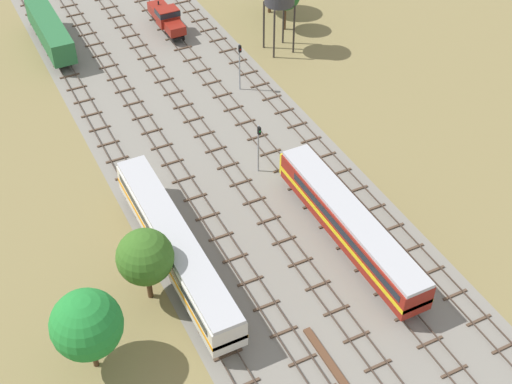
{
  "coord_description": "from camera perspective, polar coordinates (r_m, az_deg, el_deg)",
  "views": [
    {
      "loc": [
        -22.54,
        -13.86,
        45.32
      ],
      "look_at": [
        0.0,
        31.11,
        1.5
      ],
      "focal_mm": 49.83,
      "sensor_mm": 36.0,
      "label": 1
    }
  ],
  "objects": [
    {
      "name": "track_centre_right",
      "position": [
        90.02,
        -1.88,
        10.91
      ],
      "size": [
        2.4,
        126.0,
        0.29
      ],
      "color": "#47382D",
      "rests_on": "ground"
    },
    {
      "name": "ground_plane",
      "position": [
        86.27,
        -7.52,
        8.99
      ],
      "size": [
        480.0,
        480.0,
        0.0
      ],
      "primitive_type": "plane",
      "color": "olive"
    },
    {
      "name": "passenger_coach_far_left_near",
      "position": [
        60.44,
        -6.5,
        -4.24
      ],
      "size": [
        2.96,
        22.0,
        3.8
      ],
      "color": "beige",
      "rests_on": "ground"
    },
    {
      "name": "diesel_railcar_centre_nearest",
      "position": [
        62.45,
        7.55,
        -2.55
      ],
      "size": [
        2.96,
        20.5,
        3.8
      ],
      "color": "maroon",
      "rests_on": "ground"
    },
    {
      "name": "ballast_bed",
      "position": [
        86.27,
        -7.52,
        8.99
      ],
      "size": [
        23.45,
        176.0,
        0.01
      ],
      "primitive_type": "cube",
      "color": "gray",
      "rests_on": "ground"
    },
    {
      "name": "lineside_tree_2",
      "position": [
        56.89,
        -8.9,
        -5.19
      ],
      "size": [
        4.65,
        4.65,
        7.02
      ],
      "color": "#4C331E",
      "rests_on": "ground"
    },
    {
      "name": "track_centre_left",
      "position": [
        87.01,
        -7.76,
        9.37
      ],
      "size": [
        2.4,
        126.0,
        0.29
      ],
      "color": "#47382D",
      "rests_on": "ground"
    },
    {
      "name": "lineside_tree_0",
      "position": [
        53.06,
        -13.44,
        -10.33
      ],
      "size": [
        5.32,
        5.32,
        7.48
      ],
      "color": "#4C331E",
      "rests_on": "ground"
    },
    {
      "name": "signal_post_near",
      "position": [
        69.25,
        0.21,
        3.95
      ],
      "size": [
        0.28,
        0.47,
        5.59
      ],
      "color": "gray",
      "rests_on": "ground"
    },
    {
      "name": "signal_post_nearest",
      "position": [
        81.69,
        -1.32,
        10.43
      ],
      "size": [
        0.28,
        0.47,
        5.9
      ],
      "color": "gray",
      "rests_on": "ground"
    },
    {
      "name": "spare_rail_bundle",
      "position": [
        55.07,
        6.72,
        -14.55
      ],
      "size": [
        0.6,
        10.0,
        0.24
      ],
      "primitive_type": "cube",
      "color": "brown",
      "rests_on": "ground"
    },
    {
      "name": "track_left",
      "position": [
        85.88,
        -10.82,
        8.53
      ],
      "size": [
        2.4,
        126.0,
        0.29
      ],
      "color": "#47382D",
      "rests_on": "ground"
    },
    {
      "name": "shunter_loco_centre_mid",
      "position": [
        95.46,
        -7.18,
        13.75
      ],
      "size": [
        2.74,
        8.46,
        3.1
      ],
      "color": "maroon",
      "rests_on": "ground"
    },
    {
      "name": "freight_boxcar_far_left_midfar",
      "position": [
        94.22,
        -16.2,
        12.34
      ],
      "size": [
        2.87,
        14.0,
        3.6
      ],
      "color": "#286638",
      "rests_on": "ground"
    },
    {
      "name": "track_centre",
      "position": [
        88.4,
        -4.78,
        10.17
      ],
      "size": [
        2.4,
        126.0,
        0.29
      ],
      "color": "#47382D",
      "rests_on": "ground"
    },
    {
      "name": "track_far_left",
      "position": [
        85.01,
        -13.94,
        7.65
      ],
      "size": [
        2.4,
        126.0,
        0.29
      ],
      "color": "#47382D",
      "rests_on": "ground"
    }
  ]
}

